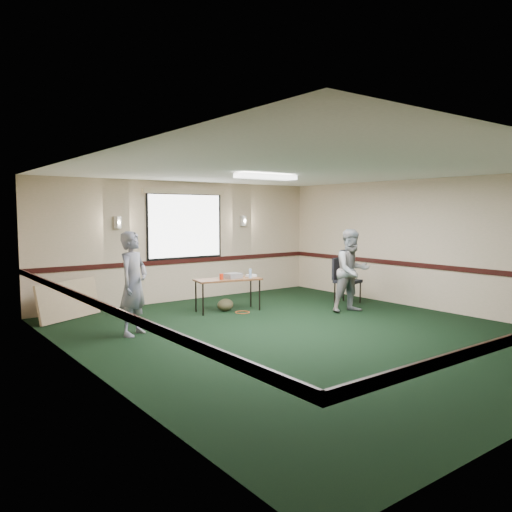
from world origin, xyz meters
TOP-DOWN VIEW (x-y plane):
  - ground at (0.00, 0.00)m, footprint 8.00×8.00m
  - room_shell at (0.00, 2.12)m, footprint 8.00×8.02m
  - folding_table at (0.04, 2.31)m, footprint 1.41×0.78m
  - projector at (0.16, 2.29)m, footprint 0.33×0.28m
  - game_console at (0.59, 2.25)m, footprint 0.20×0.16m
  - red_cup at (-0.13, 2.28)m, footprint 0.08×0.08m
  - water_bottle at (0.46, 2.11)m, footprint 0.06×0.06m
  - duffel_bag at (0.01, 2.36)m, footprint 0.42×0.37m
  - cable_coil at (0.18, 2.00)m, footprint 0.37×0.37m
  - folded_table at (-2.77, 3.47)m, footprint 1.36×0.82m
  - conference_chair at (2.63, 1.55)m, footprint 0.60×0.62m
  - person_left at (-2.29, 1.59)m, footprint 0.74×0.68m
  - person_right at (2.01, 0.75)m, footprint 0.92×0.78m

SIDE VIEW (x-z plane):
  - ground at x=0.00m, z-range 0.00..0.00m
  - cable_coil at x=0.18m, z-range 0.00..0.01m
  - duffel_bag at x=0.01m, z-range 0.00..0.25m
  - folded_table at x=-2.77m, z-range 0.00..0.72m
  - conference_chair at x=2.63m, z-range 0.09..1.09m
  - folding_table at x=0.04m, z-range 0.28..0.95m
  - game_console at x=0.59m, z-range 0.67..0.71m
  - projector at x=0.16m, z-range 0.67..0.77m
  - red_cup at x=-0.13m, z-range 0.67..0.78m
  - water_bottle at x=0.46m, z-range 0.67..0.85m
  - person_right at x=2.01m, z-range 0.00..1.67m
  - person_left at x=-2.29m, z-range 0.00..1.70m
  - room_shell at x=0.00m, z-range -2.42..5.58m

